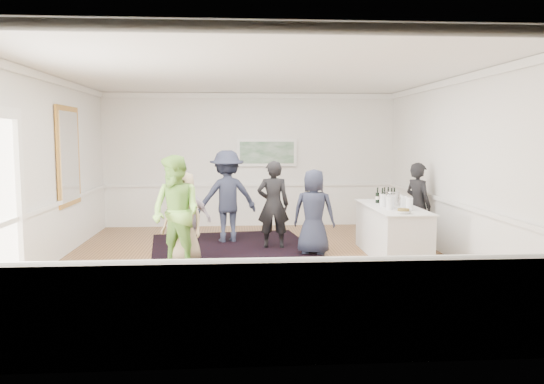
{
  "coord_description": "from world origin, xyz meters",
  "views": [
    {
      "loc": [
        -0.37,
        -8.8,
        2.17
      ],
      "look_at": [
        0.26,
        0.2,
        1.22
      ],
      "focal_mm": 35.0,
      "sensor_mm": 36.0,
      "label": 1
    }
  ],
  "objects": [
    {
      "name": "wall_left",
      "position": [
        -3.5,
        0.0,
        1.6
      ],
      "size": [
        0.02,
        8.0,
        3.2
      ],
      "primitive_type": "cube",
      "color": "white",
      "rests_on": "floor"
    },
    {
      "name": "guest_tan",
      "position": [
        -1.26,
        0.2,
        0.79
      ],
      "size": [
        0.92,
        0.81,
        1.58
      ],
      "primitive_type": "imported",
      "rotation": [
        0.0,
        0.0,
        -0.5
      ],
      "color": "#9F8863",
      "rests_on": "floor"
    },
    {
      "name": "area_rug",
      "position": [
        -0.39,
        1.04,
        0.01
      ],
      "size": [
        3.55,
        4.37,
        0.02
      ],
      "primitive_type": "cube",
      "rotation": [
        0.0,
        0.0,
        0.13
      ],
      "color": "black",
      "rests_on": "floor"
    },
    {
      "name": "nut_bowl",
      "position": [
        2.37,
        -0.41,
        0.95
      ],
      "size": [
        0.25,
        0.25,
        0.08
      ],
      "color": "white",
      "rests_on": "serving_table"
    },
    {
      "name": "wall_right",
      "position": [
        3.5,
        0.0,
        1.6
      ],
      "size": [
        0.02,
        8.0,
        3.2
      ],
      "primitive_type": "cube",
      "color": "white",
      "rests_on": "floor"
    },
    {
      "name": "ceiling",
      "position": [
        0.0,
        0.0,
        3.2
      ],
      "size": [
        7.0,
        8.0,
        0.02
      ],
      "primitive_type": "cube",
      "color": "white",
      "rests_on": "wall_back"
    },
    {
      "name": "guest_green",
      "position": [
        -1.33,
        -0.2,
        0.93
      ],
      "size": [
        1.15,
        1.11,
        1.87
      ],
      "primitive_type": "imported",
      "rotation": [
        0.0,
        0.0,
        -0.64
      ],
      "color": "#7DBB4A",
      "rests_on": "floor"
    },
    {
      "name": "juice_pitchers",
      "position": [
        2.41,
        0.17,
        1.03
      ],
      "size": [
        0.43,
        0.64,
        0.24
      ],
      "color": "#70BD43",
      "rests_on": "serving_table"
    },
    {
      "name": "wall_front",
      "position": [
        0.0,
        -4.0,
        1.6
      ],
      "size": [
        7.0,
        0.02,
        3.2
      ],
      "primitive_type": "cube",
      "color": "white",
      "rests_on": "floor"
    },
    {
      "name": "wall_back",
      "position": [
        0.0,
        4.0,
        1.6
      ],
      "size": [
        7.0,
        0.02,
        3.2
      ],
      "primitive_type": "cube",
      "color": "white",
      "rests_on": "floor"
    },
    {
      "name": "guest_lilac",
      "position": [
        -1.18,
        0.41,
        0.74
      ],
      "size": [
        0.94,
        0.7,
        1.48
      ],
      "primitive_type": "imported",
      "rotation": [
        0.0,
        0.0,
        2.69
      ],
      "color": "#B8ABBF",
      "rests_on": "floor"
    },
    {
      "name": "wine_bottles",
      "position": [
        2.48,
        0.95,
        1.07
      ],
      "size": [
        0.38,
        0.27,
        0.31
      ],
      "color": "black",
      "rests_on": "serving_table"
    },
    {
      "name": "guest_dark_a",
      "position": [
        -0.53,
        2.01,
        0.94
      ],
      "size": [
        1.34,
        0.95,
        1.88
      ],
      "primitive_type": "imported",
      "rotation": [
        0.0,
        0.0,
        3.36
      ],
      "color": "#202436",
      "rests_on": "floor"
    },
    {
      "name": "guest_navy",
      "position": [
        1.07,
        0.75,
        0.79
      ],
      "size": [
        0.88,
        0.7,
        1.58
      ],
      "primitive_type": "imported",
      "rotation": [
        0.0,
        0.0,
        2.85
      ],
      "color": "#202436",
      "rests_on": "floor"
    },
    {
      "name": "serving_table",
      "position": [
        2.45,
        0.46,
        0.46
      ],
      "size": [
        0.86,
        2.26,
        0.91
      ],
      "color": "silver",
      "rests_on": "floor"
    },
    {
      "name": "guest_dark_b",
      "position": [
        0.36,
        1.33,
        0.85
      ],
      "size": [
        0.63,
        0.42,
        1.7
      ],
      "primitive_type": "imported",
      "rotation": [
        0.0,
        0.0,
        3.12
      ],
      "color": "black",
      "rests_on": "floor"
    },
    {
      "name": "mirror",
      "position": [
        -3.45,
        1.3,
        1.8
      ],
      "size": [
        0.05,
        1.25,
        1.85
      ],
      "color": "gold",
      "rests_on": "wall_left"
    },
    {
      "name": "bartender",
      "position": [
        3.2,
        1.25,
        0.83
      ],
      "size": [
        0.62,
        0.72,
        1.66
      ],
      "primitive_type": "imported",
      "rotation": [
        0.0,
        0.0,
        2.01
      ],
      "color": "black",
      "rests_on": "floor"
    },
    {
      "name": "ice_bucket",
      "position": [
        2.49,
        0.63,
        1.03
      ],
      "size": [
        0.26,
        0.26,
        0.25
      ],
      "primitive_type": "cylinder",
      "color": "silver",
      "rests_on": "serving_table"
    },
    {
      "name": "landscape_painting",
      "position": [
        0.4,
        3.95,
        1.78
      ],
      "size": [
        1.44,
        0.06,
        0.66
      ],
      "color": "white",
      "rests_on": "wall_back"
    },
    {
      "name": "wainscoting",
      "position": [
        0.0,
        0.0,
        0.5
      ],
      "size": [
        7.0,
        8.0,
        1.0
      ],
      "primitive_type": null,
      "color": "white",
      "rests_on": "floor"
    },
    {
      "name": "floor",
      "position": [
        0.0,
        0.0,
        0.0
      ],
      "size": [
        8.0,
        8.0,
        0.0
      ],
      "primitive_type": "plane",
      "color": "brown",
      "rests_on": "ground"
    }
  ]
}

